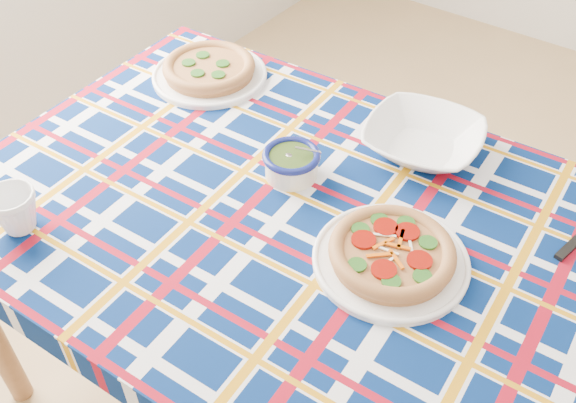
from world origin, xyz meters
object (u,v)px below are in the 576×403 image
Objects in this scene: dining_table at (318,248)px; main_focaccia_plate at (392,252)px; mug at (15,211)px; serving_bowl at (423,139)px; pesto_bowl at (291,162)px.

main_focaccia_plate is at bearing -5.24° from dining_table.
mug is (-0.47, -0.36, 0.12)m from dining_table.
serving_bowl is at bearing 47.92° from mug.
pesto_bowl is at bearing 162.59° from main_focaccia_plate.
serving_bowl is 0.87m from mug.
pesto_bowl is (-0.30, 0.09, 0.01)m from main_focaccia_plate.
dining_table is at bearing -99.32° from serving_bowl.
pesto_bowl reaches higher than serving_bowl.
main_focaccia_plate is 1.17× the size of serving_bowl.
main_focaccia_plate is 2.43× the size of pesto_bowl.
serving_bowl is (0.05, 0.33, 0.10)m from dining_table.
mug reaches higher than dining_table.
mug is at bearing -127.34° from serving_bowl.
dining_table is 12.38× the size of pesto_bowl.
pesto_bowl is at bearing -127.80° from serving_bowl.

